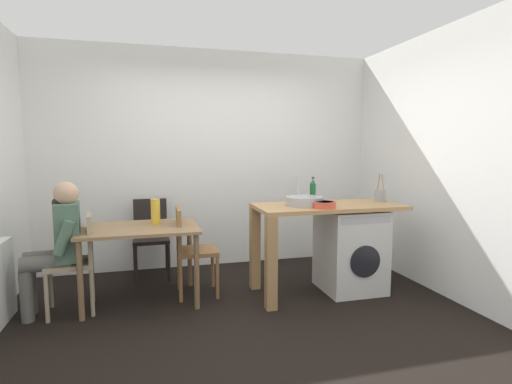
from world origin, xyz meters
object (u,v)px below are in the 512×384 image
utensil_crock (380,195)px  dining_table (140,237)px  chair_person_seat (78,257)px  vase (155,212)px  chair_spare_by_wall (151,233)px  seated_person (58,241)px  bottle_tall_green (313,191)px  mixing_bowl (324,204)px  washing_machine (350,250)px  chair_opposite (190,246)px

utensil_crock → dining_table: bearing=175.8°
chair_person_seat → vase: (0.70, 0.19, 0.36)m
chair_spare_by_wall → seated_person: 1.21m
bottle_tall_green → vase: bearing=176.1°
mixing_bowl → vase: (-1.58, 0.53, -0.09)m
chair_person_seat → washing_machine: size_ratio=1.05×
washing_machine → vase: bearing=170.4°
utensil_crock → bottle_tall_green: bearing=166.4°
bottle_tall_green → dining_table: bearing=179.7°
chair_spare_by_wall → vase: bearing=93.5°
dining_table → chair_opposite: (0.48, 0.05, -0.14)m
chair_spare_by_wall → chair_person_seat: bearing=52.5°
seated_person → washing_machine: seated_person is taller
washing_machine → dining_table: bearing=173.7°
chair_person_seat → bottle_tall_green: size_ratio=3.34×
chair_person_seat → mixing_bowl: size_ratio=4.01×
dining_table → washing_machine: bearing=-6.3°
chair_opposite → bottle_tall_green: bearing=88.6°
dining_table → vase: 0.29m
chair_person_seat → chair_opposite: size_ratio=1.00×
chair_person_seat → mixing_bowl: (2.27, -0.34, 0.45)m
dining_table → chair_spare_by_wall: size_ratio=1.22×
washing_machine → utensil_crock: size_ratio=2.87×
chair_person_seat → washing_machine: 2.68m
chair_spare_by_wall → bottle_tall_green: bearing=154.2°
chair_opposite → washing_machine: 1.68m
dining_table → chair_opposite: chair_opposite is taller
vase → mixing_bowl: bearing=-18.7°
washing_machine → vase: (-1.97, 0.33, 0.44)m
chair_opposite → seated_person: size_ratio=0.75×
vase → seated_person: bearing=-166.2°
vase → dining_table: bearing=-146.3°
chair_person_seat → seated_person: 0.23m
utensil_crock → washing_machine: bearing=-171.9°
chair_person_seat → chair_spare_by_wall: same height
chair_opposite → chair_spare_by_wall: size_ratio=1.00×
dining_table → mixing_bowl: 1.81m
chair_spare_by_wall → mixing_bowl: size_ratio=4.01×
dining_table → vase: (0.15, 0.10, 0.22)m
chair_person_seat → washing_machine: bearing=-100.1°
chair_spare_by_wall → utensil_crock: (2.39, -0.96, 0.48)m
seated_person → vase: seated_person is taller
chair_person_seat → washing_machine: (2.67, -0.14, -0.08)m
bottle_tall_green → seated_person: bearing=-177.7°
chair_person_seat → seated_person: (-0.16, -0.02, 0.16)m
chair_opposite → utensil_crock: utensil_crock is taller
chair_person_seat → chair_spare_by_wall: bearing=-43.7°
chair_opposite → bottle_tall_green: size_ratio=3.34×
washing_machine → vase: 2.05m
bottle_tall_green → vase: (-1.63, 0.11, -0.18)m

